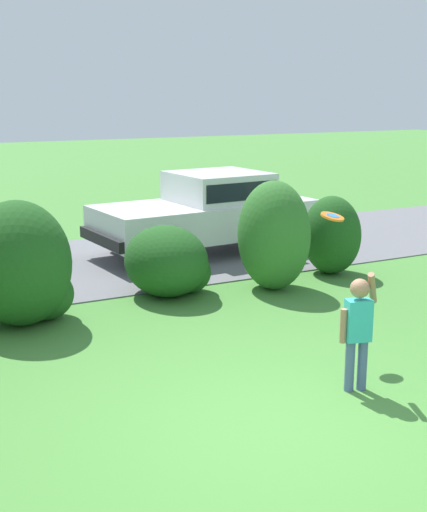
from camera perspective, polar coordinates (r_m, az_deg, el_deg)
ground_plane at (r=6.68m, az=4.60°, el=-13.93°), size 80.00×80.00×0.00m
driveway_strip at (r=12.64m, az=-12.15°, el=-0.95°), size 28.00×4.40×0.02m
shrub_centre_left at (r=9.60m, az=-15.47°, el=-0.83°), size 1.42×1.59×1.68m
shrub_centre at (r=10.65m, az=-3.64°, el=-0.55°), size 1.34×1.46×1.08m
shrub_centre_right at (r=10.93m, az=4.96°, el=1.69°), size 1.10×1.27×1.73m
shrub_far_end at (r=12.05m, az=9.66°, el=1.71°), size 0.95×1.08×1.35m
parked_sedan at (r=13.40m, az=-0.38°, el=3.80°), size 4.52×2.34×1.56m
child_thrower at (r=7.33m, az=11.76°, el=-5.57°), size 0.47×0.22×1.29m
frisbee at (r=8.24m, az=9.72°, el=3.21°), size 0.29×0.28×0.12m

